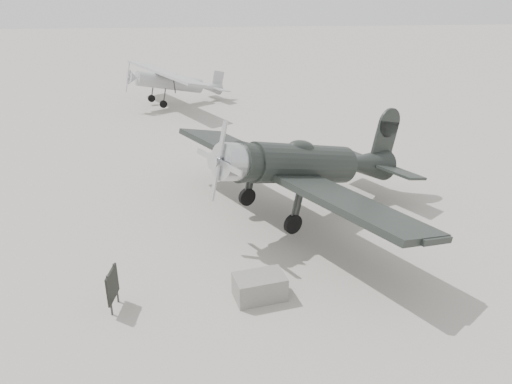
# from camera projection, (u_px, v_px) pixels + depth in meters

# --- Properties ---
(ground) EXTENTS (160.00, 160.00, 0.00)m
(ground) POSITION_uv_depth(u_px,v_px,m) (266.00, 241.00, 18.83)
(ground) COLOR gray
(ground) RESTS_ON ground
(lowwing_monoplane) EXTENTS (10.55, 12.51, 4.29)m
(lowwing_monoplane) POSITION_uv_depth(u_px,v_px,m) (310.00, 165.00, 19.87)
(lowwing_monoplane) COLOR black
(lowwing_monoplane) RESTS_ON ground
(highwing_monoplane) EXTENTS (8.46, 10.46, 3.12)m
(highwing_monoplane) POSITION_uv_depth(u_px,v_px,m) (174.00, 79.00, 37.20)
(highwing_monoplane) COLOR #9EA1A3
(highwing_monoplane) RESTS_ON ground
(equipment_block) EXTENTS (1.72, 1.28, 0.78)m
(equipment_block) POSITION_uv_depth(u_px,v_px,m) (260.00, 287.00, 15.41)
(equipment_block) COLOR slate
(equipment_block) RESTS_ON ground
(sign_board) EXTENTS (0.18, 0.95, 1.36)m
(sign_board) POSITION_uv_depth(u_px,v_px,m) (112.00, 285.00, 14.73)
(sign_board) COLOR #333333
(sign_board) RESTS_ON ground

